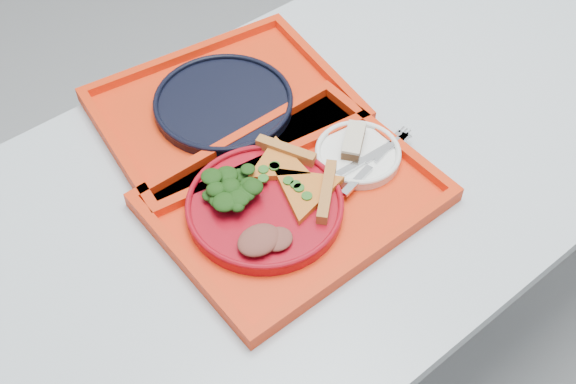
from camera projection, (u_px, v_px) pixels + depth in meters
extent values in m
plane|color=gray|center=(354.00, 322.00, 1.93)|extent=(10.00, 10.00, 0.00)
cube|color=#B0BAC5|center=(381.00, 128.00, 1.36)|extent=(1.60, 0.80, 0.03)
cylinder|color=gray|center=(11.00, 324.00, 1.52)|extent=(0.05, 0.05, 0.72)
cylinder|color=gray|center=(471.00, 47.00, 2.10)|extent=(0.05, 0.05, 0.72)
cube|color=red|center=(294.00, 201.00, 1.22)|extent=(0.45, 0.35, 0.01)
cube|color=red|center=(224.00, 110.00, 1.36)|extent=(0.49, 0.41, 0.01)
cylinder|color=maroon|center=(265.00, 208.00, 1.19)|extent=(0.26, 0.26, 0.02)
cylinder|color=white|center=(358.00, 156.00, 1.27)|extent=(0.15, 0.15, 0.01)
cylinder|color=black|center=(224.00, 104.00, 1.35)|extent=(0.26, 0.26, 0.02)
ellipsoid|color=black|center=(235.00, 186.00, 1.18)|extent=(0.10, 0.09, 0.05)
ellipsoid|color=brown|center=(259.00, 240.00, 1.13)|extent=(0.07, 0.06, 0.02)
cube|color=#452E17|center=(354.00, 142.00, 1.27)|extent=(0.08, 0.07, 0.02)
cube|color=beige|center=(354.00, 137.00, 1.26)|extent=(0.08, 0.07, 0.01)
cube|color=silver|center=(370.00, 156.00, 1.25)|extent=(0.19, 0.02, 0.01)
cube|color=silver|center=(375.00, 162.00, 1.25)|extent=(0.19, 0.06, 0.01)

